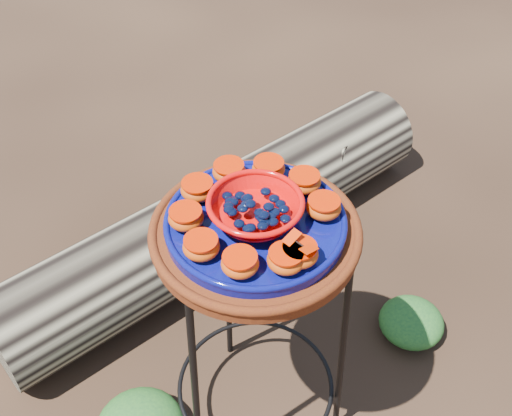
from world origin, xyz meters
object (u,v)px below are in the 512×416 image
object	(u,v)px
cobalt_plate	(255,224)
red_bowl	(255,210)
plant_stand	(256,340)
terracotta_saucer	(255,234)
driftwood_log	(222,218)

from	to	relation	value
cobalt_plate	red_bowl	xyz separation A→B (m)	(0.00, 0.00, 0.04)
plant_stand	cobalt_plate	size ratio (longest dim) A/B	1.96
red_bowl	terracotta_saucer	bearing A→B (deg)	0.00
terracotta_saucer	driftwood_log	world-z (taller)	terracotta_saucer
cobalt_plate	red_bowl	size ratio (longest dim) A/B	2.00
cobalt_plate	red_bowl	bearing A→B (deg)	0.00
plant_stand	red_bowl	bearing A→B (deg)	0.00
plant_stand	cobalt_plate	world-z (taller)	cobalt_plate
terracotta_saucer	cobalt_plate	xyz separation A→B (m)	(0.00, 0.00, 0.03)
red_bowl	cobalt_plate	bearing A→B (deg)	0.00
cobalt_plate	plant_stand	bearing A→B (deg)	0.00
red_bowl	plant_stand	bearing A→B (deg)	0.00
driftwood_log	plant_stand	bearing A→B (deg)	-100.18
plant_stand	red_bowl	distance (m)	0.43
plant_stand	terracotta_saucer	bearing A→B (deg)	0.00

